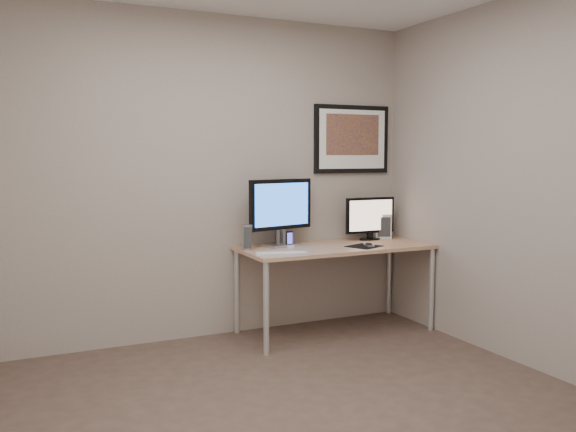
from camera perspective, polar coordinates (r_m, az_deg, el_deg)
name	(u,v)px	position (r m, az deg, el deg)	size (l,w,h in m)	color
floor	(299,413)	(3.68, 1.07, -17.99)	(3.60, 3.60, 0.00)	#48372D
room	(267,128)	(3.78, -1.93, 8.21)	(3.60, 3.60, 3.60)	white
desk	(335,253)	(5.10, 4.44, -3.51)	(1.60, 0.70, 0.73)	#9E734C
framed_art	(352,139)	(5.50, 5.99, 7.17)	(0.75, 0.04, 0.60)	black
monitor_large	(281,209)	(5.00, -0.68, 0.63)	(0.60, 0.25, 0.55)	#A4A4A9
monitor_tv	(370,217)	(5.44, 7.70, -0.11)	(0.48, 0.11, 0.38)	black
speaker_left	(247,237)	(4.83, -3.84, -2.00)	(0.08, 0.08, 0.20)	#A4A4A9
speaker_right	(281,232)	(5.17, -0.69, -1.49)	(0.08, 0.08, 0.20)	#A4A4A9
phone_dock	(289,239)	(4.97, 0.14, -2.18)	(0.06, 0.06, 0.13)	black
keyboard	(281,253)	(4.64, -0.67, -3.49)	(0.40, 0.11, 0.01)	silver
mousepad	(364,246)	(5.06, 7.14, -2.82)	(0.26, 0.23, 0.00)	black
mouse	(369,244)	(5.04, 7.57, -2.64)	(0.06, 0.10, 0.03)	black
fan_unit	(382,226)	(5.55, 8.83, -0.96)	(0.14, 0.11, 0.22)	silver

